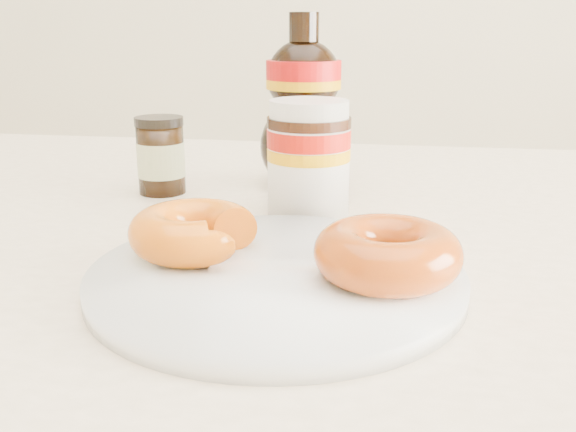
% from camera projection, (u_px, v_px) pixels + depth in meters
% --- Properties ---
extents(dining_table, '(1.40, 0.90, 0.75)m').
position_uv_depth(dining_table, '(211.00, 323.00, 0.57)').
color(dining_table, '#F8DEBD').
rests_on(dining_table, ground).
extents(plate, '(0.25, 0.25, 0.01)m').
position_uv_depth(plate, '(276.00, 277.00, 0.44)').
color(plate, white).
rests_on(plate, dining_table).
extents(donut_bitten, '(0.12, 0.12, 0.03)m').
position_uv_depth(donut_bitten, '(194.00, 231.00, 0.46)').
color(donut_bitten, '#CA600B').
rests_on(donut_bitten, plate).
extents(donut_whole, '(0.12, 0.12, 0.03)m').
position_uv_depth(donut_whole, '(387.00, 253.00, 0.41)').
color(donut_whole, '#AB3B0B').
rests_on(donut_whole, plate).
extents(nutella_jar, '(0.08, 0.08, 0.11)m').
position_uv_depth(nutella_jar, '(309.00, 155.00, 0.58)').
color(nutella_jar, white).
rests_on(nutella_jar, dining_table).
extents(syrup_bottle, '(0.11, 0.09, 0.18)m').
position_uv_depth(syrup_bottle, '(303.00, 102.00, 0.68)').
color(syrup_bottle, black).
rests_on(syrup_bottle, dining_table).
extents(dark_jar, '(0.05, 0.05, 0.08)m').
position_uv_depth(dark_jar, '(161.00, 156.00, 0.67)').
color(dark_jar, black).
rests_on(dark_jar, dining_table).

